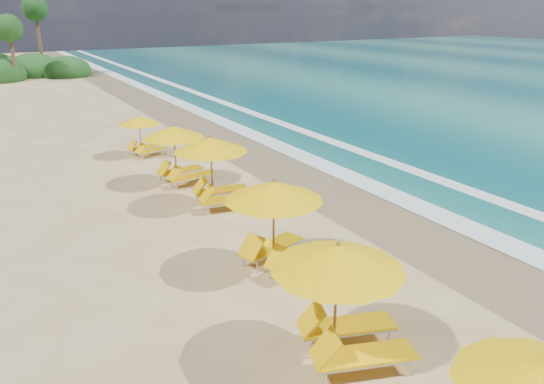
% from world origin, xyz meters
% --- Properties ---
extents(ground, '(160.00, 160.00, 0.00)m').
position_xyz_m(ground, '(0.00, 0.00, 0.00)').
color(ground, '#D1B87B').
rests_on(ground, ground).
extents(wet_sand, '(4.00, 160.00, 0.01)m').
position_xyz_m(wet_sand, '(4.00, 0.00, 0.01)').
color(wet_sand, '#7D684A').
rests_on(wet_sand, ground).
extents(surf_foam, '(4.00, 160.00, 0.01)m').
position_xyz_m(surf_foam, '(6.70, 0.00, 0.03)').
color(surf_foam, white).
rests_on(surf_foam, ground).
extents(station_1, '(3.42, 3.35, 2.69)m').
position_xyz_m(station_1, '(-2.15, -6.68, 1.51)').
color(station_1, olive).
rests_on(station_1, ground).
extents(station_2, '(3.37, 3.28, 2.68)m').
position_xyz_m(station_2, '(-1.30, -2.65, 1.50)').
color(station_2, olive).
rests_on(station_2, ground).
extents(station_3, '(3.12, 2.95, 2.67)m').
position_xyz_m(station_3, '(-0.77, 2.58, 1.49)').
color(station_3, olive).
rests_on(station_3, ground).
extents(station_4, '(2.91, 2.76, 2.50)m').
position_xyz_m(station_4, '(-1.04, 5.72, 1.40)').
color(station_4, olive).
rests_on(station_4, ground).
extents(station_5, '(2.57, 2.50, 2.05)m').
position_xyz_m(station_5, '(-1.10, 10.60, 1.15)').
color(station_5, olive).
rests_on(station_5, ground).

